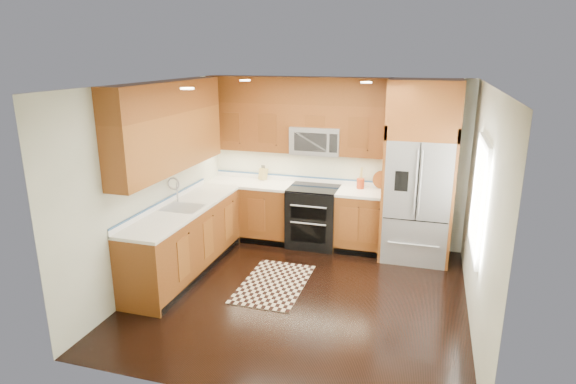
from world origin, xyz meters
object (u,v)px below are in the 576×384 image
(rug, at_px, (274,283))
(utensil_crock, at_px, (361,181))
(range, at_px, (313,217))
(refrigerator, at_px, (419,172))
(knife_block, at_px, (263,174))

(rug, bearing_deg, utensil_crock, 62.42)
(utensil_crock, bearing_deg, range, -166.39)
(refrigerator, distance_m, utensil_crock, 0.92)
(refrigerator, height_order, rug, refrigerator)
(knife_block, height_order, utensil_crock, utensil_crock)
(rug, xyz_separation_m, utensil_crock, (0.86, 1.64, 1.05))
(rug, distance_m, knife_block, 2.14)
(rug, distance_m, utensil_crock, 2.13)
(refrigerator, bearing_deg, rug, -140.17)
(rug, height_order, knife_block, knife_block)
(knife_block, relative_size, utensil_crock, 0.74)
(range, distance_m, knife_block, 1.11)
(refrigerator, height_order, utensil_crock, refrigerator)
(range, bearing_deg, rug, -96.62)
(utensil_crock, bearing_deg, rug, -117.75)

